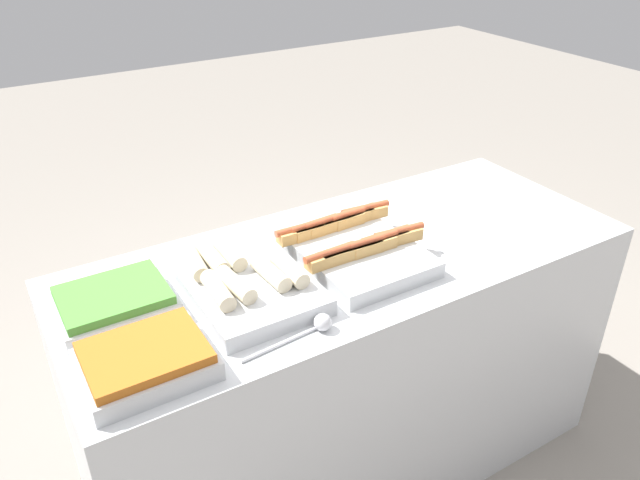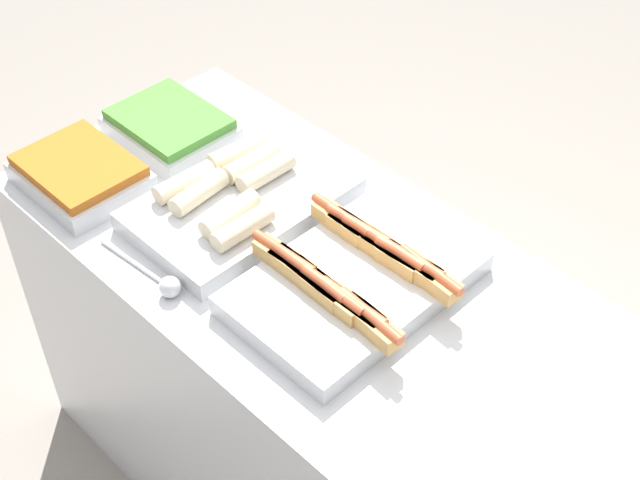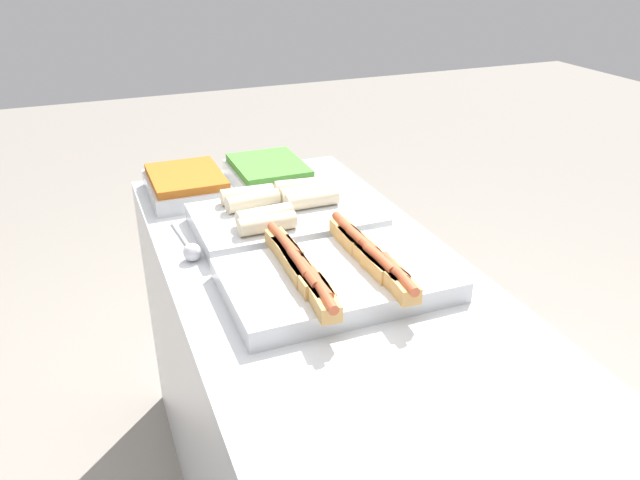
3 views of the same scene
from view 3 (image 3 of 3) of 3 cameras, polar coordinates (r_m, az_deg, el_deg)
counter at (r=1.72m, az=1.47°, el=-17.77°), size 1.79×0.72×0.91m
tray_hotdogs at (r=1.43m, az=1.54°, el=-3.16°), size 0.41×0.51×0.10m
tray_wraps at (r=1.73m, az=-3.30°, el=2.24°), size 0.32×0.50×0.10m
tray_side_front at (r=1.99m, az=-12.09°, el=4.98°), size 0.30×0.23×0.07m
tray_side_back at (r=2.05m, az=-4.71°, el=6.09°), size 0.30×0.23×0.07m
serving_spoon_near at (r=1.61m, az=-11.76°, el=-0.87°), size 0.26×0.05×0.05m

